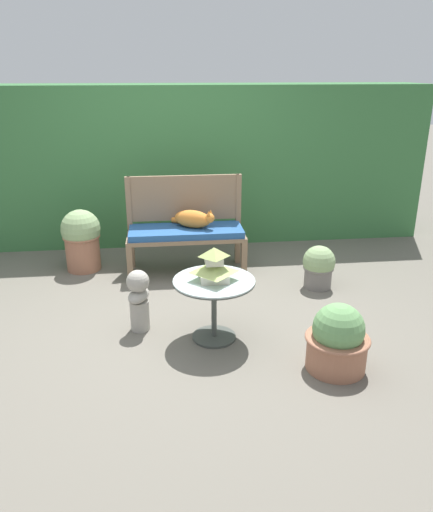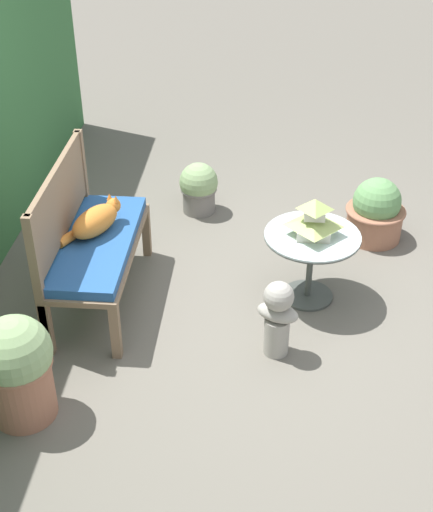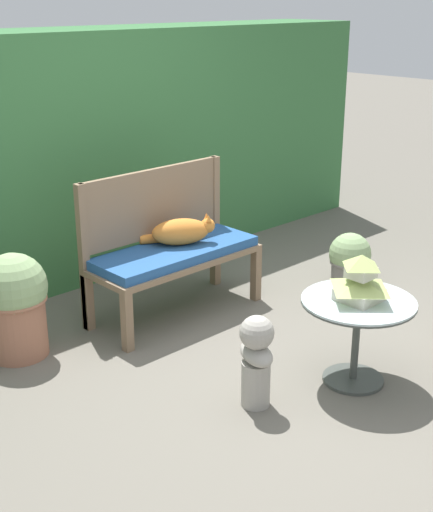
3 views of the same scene
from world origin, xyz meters
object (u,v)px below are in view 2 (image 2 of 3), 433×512
at_px(garden_bench, 99,248).
at_px(garden_bust, 278,315).
at_px(potted_plant_table_far, 199,188).
at_px(potted_plant_path_edge, 376,212).
at_px(patio_table, 311,248).
at_px(cat, 95,221).
at_px(potted_plant_patio_mid, 17,367).
at_px(pagoda_birdhouse, 314,220).

height_order(garden_bench, garden_bust, garden_bust).
bearing_deg(potted_plant_table_far, potted_plant_path_edge, -102.25).
relative_size(garden_bench, garden_bust, 2.31).
height_order(patio_table, garden_bust, garden_bust).
bearing_deg(cat, garden_bust, -85.72).
distance_m(cat, potted_plant_path_edge, 2.25).
bearing_deg(potted_plant_patio_mid, pagoda_birdhouse, -52.75).
xyz_separation_m(cat, garden_bust, (-0.55, -1.26, -0.30)).
bearing_deg(garden_bust, pagoda_birdhouse, -88.87).
bearing_deg(garden_bust, potted_plant_table_far, -48.13).
relative_size(garden_bust, potted_plant_table_far, 1.23).
bearing_deg(cat, potted_plant_path_edge, -37.79).
bearing_deg(garden_bust, potted_plant_path_edge, -96.71).
bearing_deg(patio_table, pagoda_birdhouse, 90.00).
bearing_deg(garden_bench, patio_table, -84.47).
distance_m(garden_bench, patio_table, 1.46).
bearing_deg(potted_plant_path_edge, pagoda_birdhouse, 147.31).
bearing_deg(garden_bust, patio_table, -88.87).
relative_size(patio_table, potted_plant_patio_mid, 0.97).
bearing_deg(potted_plant_table_far, garden_bench, 157.06).
distance_m(garden_bench, cat, 0.19).
bearing_deg(potted_plant_table_far, garden_bust, -159.06).
distance_m(cat, potted_plant_table_far, 1.40).
distance_m(garden_bench, garden_bust, 1.33).
relative_size(pagoda_birdhouse, potted_plant_path_edge, 0.58).
relative_size(garden_bench, cat, 2.78).
bearing_deg(potted_plant_patio_mid, potted_plant_table_far, -17.56).
bearing_deg(pagoda_birdhouse, cat, 92.29).
bearing_deg(garden_bench, pagoda_birdhouse, -84.47).
xyz_separation_m(cat, potted_plant_patio_mid, (-1.21, 0.19, -0.24)).
bearing_deg(pagoda_birdhouse, patio_table, -90.00).
relative_size(patio_table, potted_plant_path_edge, 1.27).
bearing_deg(potted_plant_path_edge, patio_table, 147.31).
height_order(garden_bench, pagoda_birdhouse, pagoda_birdhouse).
relative_size(cat, patio_table, 0.68).
height_order(garden_bust, potted_plant_patio_mid, potted_plant_patio_mid).
xyz_separation_m(cat, potted_plant_table_far, (1.22, -0.58, -0.37)).
height_order(cat, potted_plant_patio_mid, cat).
bearing_deg(garden_bench, potted_plant_patio_mid, 169.07).
relative_size(pagoda_birdhouse, garden_bust, 0.55).
bearing_deg(patio_table, cat, 92.29).
relative_size(garden_bench, potted_plant_table_far, 2.85).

